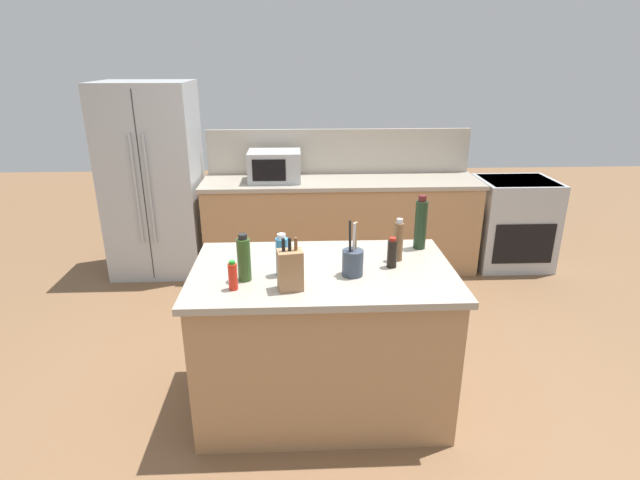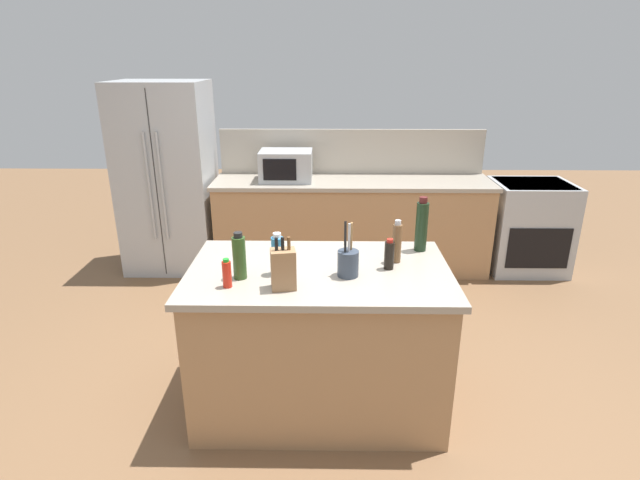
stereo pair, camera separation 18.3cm
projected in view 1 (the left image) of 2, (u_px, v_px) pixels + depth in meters
The scene contains 15 objects.
ground_plane at pixel (322, 401), 3.25m from camera, with size 14.00×14.00×0.00m, color brown.
back_counter_run at pixel (341, 224), 5.15m from camera, with size 2.78×0.66×0.94m.
wall_backsplash at pixel (339, 151), 5.21m from camera, with size 2.74×0.03×0.46m, color #B2A899.
kitchen_island at pixel (323, 338), 3.08m from camera, with size 1.53×0.93×0.94m.
refrigerator at pixel (154, 180), 4.96m from camera, with size 0.88×0.75×1.89m.
range_oven at pixel (513, 222), 5.23m from camera, with size 0.76×0.65×0.92m.
microwave at pixel (275, 166), 4.91m from camera, with size 0.51×0.39×0.29m.
knife_block at pixel (290, 270), 2.63m from camera, with size 0.14×0.12×0.29m.
utensil_crock at pixel (353, 262), 2.81m from camera, with size 0.12×0.12×0.32m.
pepper_grinder at pixel (399, 241), 3.00m from camera, with size 0.06×0.06×0.26m.
olive_oil_bottle at pixel (244, 259), 2.73m from camera, with size 0.07×0.07×0.27m.
hot_sauce_bottle at pixel (233, 276), 2.64m from camera, with size 0.05×0.05×0.16m.
dish_soap_bottle at pixel (282, 256), 2.80m from camera, with size 0.07×0.07×0.25m.
wine_bottle at pixel (421, 224), 3.18m from camera, with size 0.08×0.08×0.35m.
soy_sauce_bottle at pixel (392, 253), 2.91m from camera, with size 0.06×0.06×0.18m.
Camera 1 is at (-0.14, -2.67, 2.12)m, focal length 28.00 mm.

